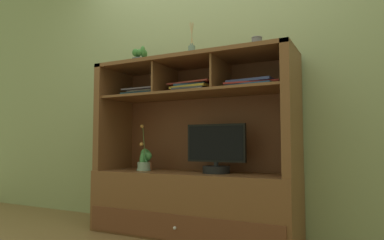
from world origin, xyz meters
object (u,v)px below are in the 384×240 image
(magazine_stack_right, at_px, (146,94))
(potted_succulent, at_px, (140,58))
(media_console, at_px, (193,180))
(tv_monitor, at_px, (216,152))
(potted_orchid, at_px, (144,164))
(magazine_stack_left, at_px, (253,85))
(diffuser_bottle, at_px, (192,52))
(ceramic_vase, at_px, (257,45))
(magazine_stack_centre, at_px, (195,89))
(potted_fern, at_px, (145,159))

(magazine_stack_right, relative_size, potted_succulent, 2.19)
(media_console, bearing_deg, tv_monitor, -6.42)
(media_console, distance_m, potted_orchid, 0.44)
(media_console, bearing_deg, magazine_stack_left, -2.64)
(diffuser_bottle, height_order, ceramic_vase, diffuser_bottle)
(magazine_stack_left, bearing_deg, potted_succulent, 178.26)
(magazine_stack_left, xyz_separation_m, magazine_stack_right, (-0.97, 0.06, 0.01))
(media_console, distance_m, ceramic_vase, 1.13)
(magazine_stack_centre, height_order, magazine_stack_right, magazine_stack_centre)
(magazine_stack_centre, relative_size, potted_succulent, 2.25)
(potted_orchid, bearing_deg, magazine_stack_centre, 8.63)
(potted_orchid, xyz_separation_m, magazine_stack_centre, (0.44, 0.07, 0.61))
(tv_monitor, xyz_separation_m, ceramic_vase, (0.31, 0.04, 0.79))
(potted_orchid, distance_m, magazine_stack_right, 0.61)
(tv_monitor, height_order, ceramic_vase, ceramic_vase)
(potted_orchid, bearing_deg, media_console, 6.74)
(potted_orchid, distance_m, diffuser_bottle, 0.99)
(potted_orchid, xyz_separation_m, magazine_stack_right, (-0.04, 0.09, 0.60))
(tv_monitor, relative_size, magazine_stack_right, 1.20)
(diffuser_bottle, bearing_deg, potted_orchid, -175.43)
(magazine_stack_right, bearing_deg, magazine_stack_centre, -2.72)
(magazine_stack_left, distance_m, diffuser_bottle, 0.58)
(magazine_stack_centre, xyz_separation_m, magazine_stack_right, (-0.48, 0.02, -0.01))
(potted_orchid, relative_size, ceramic_vase, 3.38)
(magazine_stack_left, xyz_separation_m, magazine_stack_centre, (-0.49, 0.04, 0.01))
(media_console, height_order, magazine_stack_left, media_console)
(tv_monitor, bearing_deg, potted_fern, 178.78)
(potted_orchid, bearing_deg, diffuser_bottle, 4.57)
(potted_succulent, bearing_deg, tv_monitor, -2.47)
(potted_orchid, bearing_deg, ceramic_vase, 4.10)
(potted_fern, distance_m, ceramic_vase, 1.28)
(magazine_stack_left, bearing_deg, tv_monitor, -179.89)
(magazine_stack_left, bearing_deg, potted_fern, 179.19)
(magazine_stack_right, bearing_deg, potted_fern, -55.94)
(magazine_stack_left, relative_size, potted_succulent, 2.30)
(potted_fern, xyz_separation_m, magazine_stack_left, (0.93, -0.01, 0.56))
(potted_fern, relative_size, diffuser_bottle, 0.60)
(magazine_stack_left, height_order, magazine_stack_centre, magazine_stack_centre)
(magazine_stack_centre, bearing_deg, media_console, -123.33)
(potted_orchid, xyz_separation_m, potted_succulent, (-0.09, 0.06, 0.91))
(potted_fern, height_order, magazine_stack_centre, magazine_stack_centre)
(potted_orchid, xyz_separation_m, magazine_stack_left, (0.92, 0.03, 0.59))
(magazine_stack_left, bearing_deg, diffuser_bottle, 179.23)
(potted_fern, relative_size, ceramic_vase, 1.60)
(potted_succulent, bearing_deg, potted_orchid, -31.63)
(magazine_stack_right, distance_m, ceramic_vase, 1.03)
(media_console, bearing_deg, diffuser_bottle, -90.00)
(media_console, distance_m, potted_fern, 0.46)
(media_console, height_order, potted_succulent, potted_succulent)
(magazine_stack_right, xyz_separation_m, potted_succulent, (-0.05, -0.03, 0.31))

